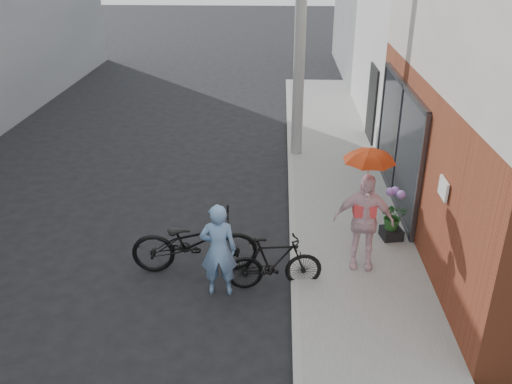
# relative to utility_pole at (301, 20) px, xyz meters

# --- Properties ---
(ground) EXTENTS (80.00, 80.00, 0.00)m
(ground) POSITION_rel_utility_pole_xyz_m (-1.10, -6.00, -3.50)
(ground) COLOR black
(ground) RESTS_ON ground
(sidewalk) EXTENTS (2.20, 24.00, 0.12)m
(sidewalk) POSITION_rel_utility_pole_xyz_m (1.00, -4.00, -3.44)
(sidewalk) COLOR gray
(sidewalk) RESTS_ON ground
(curb) EXTENTS (0.12, 24.00, 0.12)m
(curb) POSITION_rel_utility_pole_xyz_m (-0.16, -4.00, -3.44)
(curb) COLOR #9E9E99
(curb) RESTS_ON ground
(utility_pole) EXTENTS (0.28, 0.28, 7.00)m
(utility_pole) POSITION_rel_utility_pole_xyz_m (0.00, 0.00, 0.00)
(utility_pole) COLOR #9E9E99
(utility_pole) RESTS_ON ground
(officer) EXTENTS (0.61, 0.42, 1.61)m
(officer) POSITION_rel_utility_pole_xyz_m (-1.39, -6.08, -2.70)
(officer) COLOR #7095C8
(officer) RESTS_ON ground
(bike_left) EXTENTS (2.23, 0.96, 1.14)m
(bike_left) POSITION_rel_utility_pole_xyz_m (-1.87, -5.45, -2.93)
(bike_left) COLOR black
(bike_left) RESTS_ON ground
(bike_right) EXTENTS (1.63, 0.65, 0.95)m
(bike_right) POSITION_rel_utility_pole_xyz_m (-0.50, -5.91, -3.02)
(bike_right) COLOR black
(bike_right) RESTS_ON ground
(kimono_woman) EXTENTS (1.05, 0.52, 1.72)m
(kimono_woman) POSITION_rel_utility_pole_xyz_m (0.98, -5.35, -2.52)
(kimono_woman) COLOR #F8D0DC
(kimono_woman) RESTS_ON sidewalk
(parasol) EXTENTS (0.81, 0.81, 0.71)m
(parasol) POSITION_rel_utility_pole_xyz_m (0.98, -5.35, -1.31)
(parasol) COLOR #CC4518
(parasol) RESTS_ON kimono_woman
(planter) EXTENTS (0.43, 0.43, 0.20)m
(planter) POSITION_rel_utility_pole_xyz_m (1.70, -4.39, -3.28)
(planter) COLOR black
(planter) RESTS_ON sidewalk
(potted_plant) EXTENTS (0.48, 0.41, 0.53)m
(potted_plant) POSITION_rel_utility_pole_xyz_m (1.70, -4.39, -2.92)
(potted_plant) COLOR #275D25
(potted_plant) RESTS_ON planter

